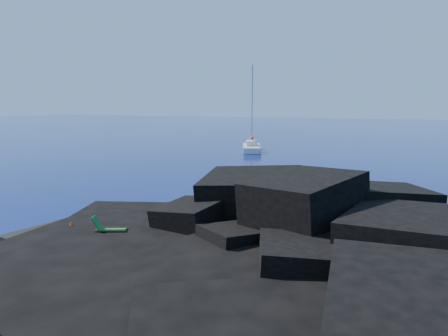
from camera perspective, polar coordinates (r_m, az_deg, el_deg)
The scene contains 9 objects.
ground at distance 25.31m, azimuth -23.75°, elevation -7.68°, with size 400.00×400.00×0.00m, color #03093A.
headland at distance 20.46m, azimuth 8.21°, elevation -10.78°, with size 24.00×24.00×3.60m, color black, non-canonical shape.
beach at distance 22.50m, azimuth -15.28°, elevation -9.22°, with size 8.50×6.00×0.70m, color black.
surf_foam at distance 25.60m, azimuth -7.69°, elevation -6.85°, with size 10.00×8.00×0.06m, color white, non-canonical shape.
sailboat at distance 63.34m, azimuth 3.64°, elevation 2.25°, with size 2.46×11.75×12.32m, color silver, non-canonical shape.
deck_chair at distance 21.87m, azimuth -14.48°, elevation -7.26°, with size 1.58×0.69×1.09m, color #186E2D, non-canonical shape.
towel at distance 23.19m, azimuth -17.13°, elevation -7.81°, with size 1.88×0.89×0.05m, color white.
sunbather at distance 23.15m, azimuth -17.15°, elevation -7.47°, with size 1.78×0.44×0.24m, color #E89579, non-canonical shape.
marker_cone at distance 23.48m, azimuth -19.33°, elevation -7.15°, with size 0.32×0.32×0.49m, color #F34D0C.
Camera 1 is at (18.94, -15.42, 6.66)m, focal length 35.00 mm.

